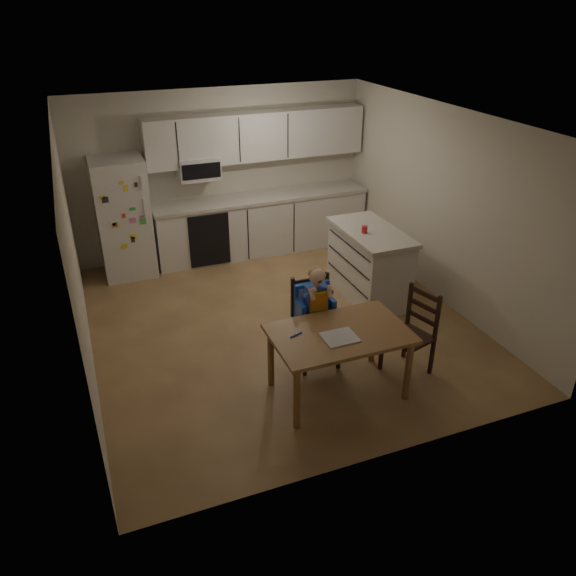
# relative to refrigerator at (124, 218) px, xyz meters

# --- Properties ---
(room) EXTENTS (4.52, 5.01, 2.51)m
(room) POSITION_rel_refrigerator_xyz_m (1.55, -1.67, 0.40)
(room) COLOR brown
(room) RESTS_ON ground
(refrigerator) EXTENTS (0.72, 0.70, 1.70)m
(refrigerator) POSITION_rel_refrigerator_xyz_m (0.00, 0.00, 0.00)
(refrigerator) COLOR silver
(refrigerator) RESTS_ON ground
(kitchen_run) EXTENTS (3.37, 0.62, 2.15)m
(kitchen_run) POSITION_rel_refrigerator_xyz_m (2.05, 0.09, 0.03)
(kitchen_run) COLOR silver
(kitchen_run) RESTS_ON ground
(kitchen_island) EXTENTS (0.69, 1.32, 0.97)m
(kitchen_island) POSITION_rel_refrigerator_xyz_m (2.91, -1.94, -0.36)
(kitchen_island) COLOR silver
(kitchen_island) RESTS_ON ground
(red_cup) EXTENTS (0.07, 0.07, 0.09)m
(red_cup) POSITION_rel_refrigerator_xyz_m (2.78, -1.99, 0.17)
(red_cup) COLOR red
(red_cup) RESTS_ON kitchen_island
(dining_table) EXTENTS (1.35, 0.87, 0.73)m
(dining_table) POSITION_rel_refrigerator_xyz_m (1.62, -3.67, -0.22)
(dining_table) COLOR brown
(dining_table) RESTS_ON ground
(napkin) EXTENTS (0.33, 0.28, 0.01)m
(napkin) POSITION_rel_refrigerator_xyz_m (1.58, -3.76, -0.12)
(napkin) COLOR silver
(napkin) RESTS_ON dining_table
(toddler_spoon) EXTENTS (0.12, 0.06, 0.02)m
(toddler_spoon) POSITION_rel_refrigerator_xyz_m (1.19, -3.57, -0.12)
(toddler_spoon) COLOR blue
(toddler_spoon) RESTS_ON dining_table
(chair_booster) EXTENTS (0.46, 0.46, 1.17)m
(chair_booster) POSITION_rel_refrigerator_xyz_m (1.63, -3.05, -0.15)
(chair_booster) COLOR black
(chair_booster) RESTS_ON ground
(chair_side) EXTENTS (0.52, 0.52, 0.95)m
(chair_side) POSITION_rel_refrigerator_xyz_m (2.57, -3.59, -0.31)
(chair_side) COLOR black
(chair_side) RESTS_ON ground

